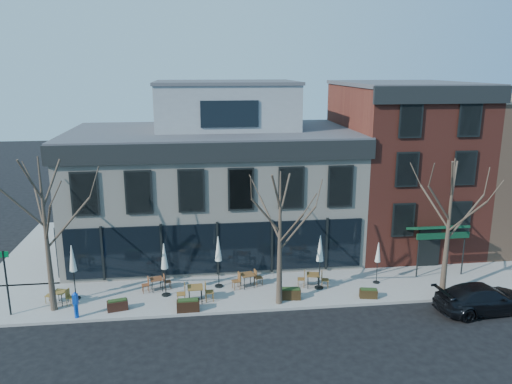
{
  "coord_description": "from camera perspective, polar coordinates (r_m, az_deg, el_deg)",
  "views": [
    {
      "loc": [
        -1.12,
        -27.44,
        12.17
      ],
      "look_at": [
        2.51,
        2.0,
        4.69
      ],
      "focal_mm": 35.0,
      "sensor_mm": 36.0,
      "label": 1
    }
  ],
  "objects": [
    {
      "name": "parked_sedan",
      "position": [
        28.36,
        24.54,
        -11.0
      ],
      "size": [
        5.17,
        2.47,
        1.45
      ],
      "primitive_type": "imported",
      "rotation": [
        0.0,
        0.0,
        1.66
      ],
      "color": "black",
      "rests_on": "ground"
    },
    {
      "name": "ground",
      "position": [
        30.05,
        -4.36,
        -9.78
      ],
      "size": [
        120.0,
        120.0,
        0.0
      ],
      "primitive_type": "plane",
      "color": "black",
      "rests_on": "ground"
    },
    {
      "name": "cafe_set_2",
      "position": [
        26.81,
        -6.95,
        -11.32
      ],
      "size": [
        1.99,
        0.83,
        1.04
      ],
      "color": "brown",
      "rests_on": "sidewalk_front"
    },
    {
      "name": "sidewalk_side",
      "position": [
        36.98,
        -22.63,
        -6.07
      ],
      "size": [
        4.5,
        12.0,
        0.15
      ],
      "primitive_type": "cube",
      "color": "gray",
      "rests_on": "ground"
    },
    {
      "name": "cafe_set_4",
      "position": [
        28.47,
        6.54,
        -9.85
      ],
      "size": [
        1.83,
        0.85,
        0.94
      ],
      "color": "brown",
      "rests_on": "sidewalk_front"
    },
    {
      "name": "tree_right",
      "position": [
        28.17,
        21.17,
        -3.65
      ],
      "size": [
        3.72,
        3.77,
        7.48
      ],
      "color": "#382B21",
      "rests_on": "sidewalk_front"
    },
    {
      "name": "cafe_set_0",
      "position": [
        28.34,
        -21.49,
        -11.01
      ],
      "size": [
        1.68,
        0.91,
        0.86
      ],
      "color": "brown",
      "rests_on": "sidewalk_front"
    },
    {
      "name": "planter_0",
      "position": [
        26.84,
        -15.55,
        -12.33
      ],
      "size": [
        1.08,
        0.62,
        0.57
      ],
      "color": "black",
      "rests_on": "sidewalk_front"
    },
    {
      "name": "tree_corner",
      "position": [
        26.55,
        -22.85,
        -4.36
      ],
      "size": [
        3.93,
        3.98,
        7.92
      ],
      "color": "#382B21",
      "rests_on": "sidewalk_front"
    },
    {
      "name": "tree_mid",
      "position": [
        25.33,
        2.77,
        -5.17
      ],
      "size": [
        3.5,
        3.55,
        7.04
      ],
      "color": "#382B21",
      "rests_on": "sidewalk_front"
    },
    {
      "name": "umbrella_0",
      "position": [
        28.01,
        -20.23,
        -7.45
      ],
      "size": [
        0.48,
        0.48,
        3.01
      ],
      "color": "black",
      "rests_on": "sidewalk_front"
    },
    {
      "name": "cafe_set_3",
      "position": [
        28.3,
        -0.99,
        -9.9
      ],
      "size": [
        1.85,
        0.89,
        0.95
      ],
      "color": "brown",
      "rests_on": "sidewalk_front"
    },
    {
      "name": "corner_building",
      "position": [
        33.38,
        -4.81,
        1.22
      ],
      "size": [
        18.39,
        10.39,
        11.1
      ],
      "color": "beige",
      "rests_on": "ground"
    },
    {
      "name": "planter_3",
      "position": [
        27.82,
        12.72,
        -11.22
      ],
      "size": [
        0.99,
        0.55,
        0.52
      ],
      "color": "#2E220F",
      "rests_on": "sidewalk_front"
    },
    {
      "name": "umbrella_3",
      "position": [
        27.71,
        7.33,
        -6.73
      ],
      "size": [
        0.5,
        0.5,
        3.11
      ],
      "color": "black",
      "rests_on": "sidewalk_front"
    },
    {
      "name": "umbrella_2",
      "position": [
        27.8,
        -4.34,
        -6.79
      ],
      "size": [
        0.48,
        0.48,
        2.97
      ],
      "color": "black",
      "rests_on": "sidewalk_front"
    },
    {
      "name": "planter_1",
      "position": [
        26.03,
        -7.76,
        -12.7
      ],
      "size": [
        1.14,
        0.47,
        0.64
      ],
      "color": "black",
      "rests_on": "sidewalk_front"
    },
    {
      "name": "umbrella_1",
      "position": [
        27.14,
        -10.44,
        -7.55
      ],
      "size": [
        0.47,
        0.47,
        2.97
      ],
      "color": "black",
      "rests_on": "sidewalk_front"
    },
    {
      "name": "call_box",
      "position": [
        26.54,
        -19.91,
        -11.95
      ],
      "size": [
        0.27,
        0.27,
        1.36
      ],
      "color": "#0D3DAE",
      "rests_on": "sidewalk_front"
    },
    {
      "name": "sidewalk_front",
      "position": [
        28.38,
        2.55,
        -11.08
      ],
      "size": [
        33.5,
        4.7,
        0.15
      ],
      "primitive_type": "cube",
      "color": "gray",
      "rests_on": "ground"
    },
    {
      "name": "planter_2",
      "position": [
        27.09,
        3.93,
        -11.5
      ],
      "size": [
        1.15,
        0.56,
        0.62
      ],
      "color": "black",
      "rests_on": "sidewalk_front"
    },
    {
      "name": "umbrella_4",
      "position": [
        29.16,
        13.77,
        -6.95
      ],
      "size": [
        0.39,
        0.39,
        2.44
      ],
      "color": "black",
      "rests_on": "sidewalk_front"
    },
    {
      "name": "red_brick_building",
      "position": [
        35.97,
        16.23,
        3.12
      ],
      "size": [
        8.2,
        11.78,
        11.18
      ],
      "color": "maroon",
      "rests_on": "ground"
    },
    {
      "name": "cafe_set_1",
      "position": [
        28.45,
        -11.31,
        -10.15
      ],
      "size": [
        1.68,
        0.82,
        0.86
      ],
      "color": "brown",
      "rests_on": "sidewalk_front"
    },
    {
      "name": "sign_pole",
      "position": [
        27.63,
        -26.65,
        -8.87
      ],
      "size": [
        0.5,
        0.1,
        3.4
      ],
      "color": "black",
      "rests_on": "sidewalk_front"
    }
  ]
}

